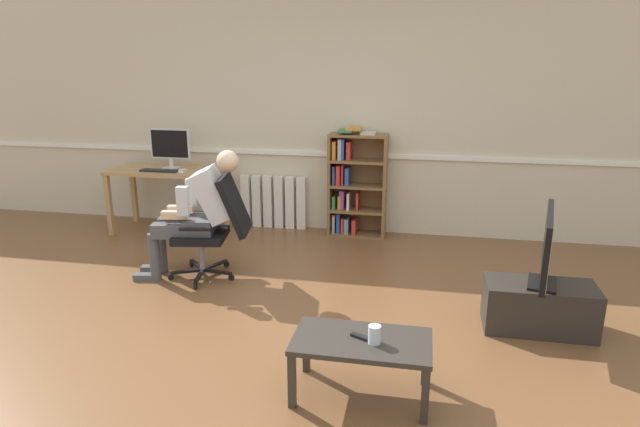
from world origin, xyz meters
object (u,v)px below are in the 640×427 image
at_px(bookshelf, 353,185).
at_px(spare_remote, 362,337).
at_px(radiator, 273,202).
at_px(tv_screen, 547,247).
at_px(office_chair, 216,224).
at_px(person_seated, 197,211).
at_px(imac_monitor, 170,146).
at_px(computer_mouse, 182,171).
at_px(drinking_glass, 374,334).
at_px(coffee_table, 362,347).
at_px(keyboard, 159,171).
at_px(tv_stand, 539,307).
at_px(computer_desk, 167,178).

xyz_separation_m(bookshelf, spare_remote, (0.48, -3.12, -0.21)).
bearing_deg(radiator, tv_screen, -38.31).
bearing_deg(office_chair, bookshelf, 134.79).
xyz_separation_m(office_chair, person_seated, (-0.17, -0.03, 0.12)).
distance_m(imac_monitor, computer_mouse, 0.39).
height_order(computer_mouse, spare_remote, computer_mouse).
height_order(imac_monitor, drinking_glass, imac_monitor).
xyz_separation_m(tv_screen, coffee_table, (-1.23, -1.09, -0.33)).
height_order(keyboard, tv_screen, tv_screen).
distance_m(computer_mouse, office_chair, 1.40).
relative_size(imac_monitor, spare_remote, 3.23).
bearing_deg(drinking_glass, spare_remote, 154.34).
height_order(person_seated, coffee_table, person_seated).
xyz_separation_m(imac_monitor, person_seated, (0.89, -1.33, -0.37)).
xyz_separation_m(radiator, drinking_glass, (1.54, -3.25, 0.12)).
xyz_separation_m(tv_stand, drinking_glass, (-1.15, -1.13, 0.25)).
bearing_deg(computer_desk, drinking_glass, -46.51).
xyz_separation_m(person_seated, drinking_glass, (1.80, -1.61, -0.21)).
xyz_separation_m(computer_desk, imac_monitor, (0.03, 0.08, 0.37)).
height_order(office_chair, person_seated, person_seated).
bearing_deg(drinking_glass, tv_screen, 44.38).
relative_size(keyboard, office_chair, 0.45).
bearing_deg(computer_mouse, office_chair, -53.12).
xyz_separation_m(keyboard, office_chair, (1.10, -1.09, -0.24)).
xyz_separation_m(tv_screen, spare_remote, (-1.23, -1.09, -0.27)).
bearing_deg(tv_stand, tv_screen, -12.05).
bearing_deg(computer_desk, tv_screen, -24.20).
relative_size(computer_desk, office_chair, 1.33).
bearing_deg(coffee_table, bookshelf, 98.68).
height_order(computer_desk, radiator, computer_desk).
xyz_separation_m(computer_mouse, tv_screen, (3.61, -1.62, -0.11)).
height_order(computer_desk, bookshelf, bookshelf).
xyz_separation_m(imac_monitor, office_chair, (1.06, -1.30, -0.50)).
bearing_deg(spare_remote, office_chair, 69.54).
height_order(imac_monitor, person_seated, imac_monitor).
xyz_separation_m(keyboard, tv_stand, (3.88, -1.60, -0.58)).
relative_size(radiator, office_chair, 0.82).
bearing_deg(bookshelf, office_chair, -125.39).
bearing_deg(office_chair, computer_desk, -148.29).
bearing_deg(spare_remote, person_seated, 73.03).
bearing_deg(bookshelf, coffee_table, -81.32).
distance_m(person_seated, drinking_glass, 2.42).
relative_size(person_seated, tv_screen, 1.47).
height_order(computer_mouse, drinking_glass, computer_mouse).
bearing_deg(keyboard, office_chair, -44.53).
relative_size(computer_desk, bookshelf, 1.04).
xyz_separation_m(tv_stand, tv_screen, (0.00, -0.00, 0.48)).
height_order(person_seated, drinking_glass, person_seated).
relative_size(radiator, coffee_table, 0.97).
bearing_deg(person_seated, drinking_glass, 38.42).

